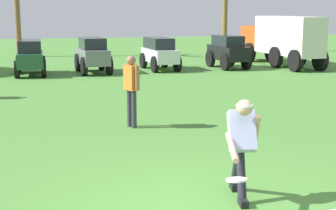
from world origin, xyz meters
TOP-DOWN VIEW (x-y plane):
  - frisbee_thrower at (0.61, 0.50)m, footprint 0.59×1.08m
  - frisbee_in_flight at (0.28, -0.18)m, footprint 0.31×0.31m
  - teammate_midfield at (-0.05, 5.13)m, footprint 0.31×0.48m
  - parked_car_slot_a at (-2.28, 14.93)m, footprint 1.14×2.40m
  - parked_car_slot_b at (0.14, 14.99)m, footprint 1.33×2.42m
  - parked_car_slot_c at (2.97, 15.40)m, footprint 1.33×2.47m
  - parked_car_slot_d at (5.97, 15.27)m, footprint 1.35×2.42m
  - box_truck at (8.64, 15.59)m, footprint 1.64×5.95m

SIDE VIEW (x-z plane):
  - frisbee_in_flight at x=0.28m, z-range 0.51..0.56m
  - parked_car_slot_a at x=-2.28m, z-range 0.05..1.39m
  - parked_car_slot_c at x=2.97m, z-range 0.05..1.39m
  - parked_car_slot_b at x=0.14m, z-range 0.04..1.44m
  - parked_car_slot_d at x=5.97m, z-range 0.04..1.44m
  - frisbee_thrower at x=0.61m, z-range 0.09..1.49m
  - teammate_midfield at x=-0.05m, z-range 0.16..1.72m
  - box_truck at x=8.64m, z-range 0.13..2.33m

